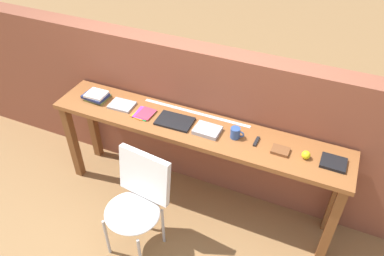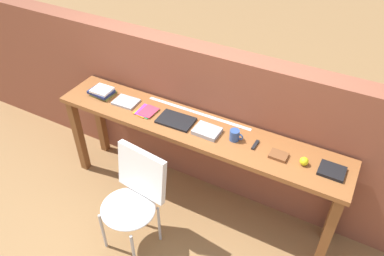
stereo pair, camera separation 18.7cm
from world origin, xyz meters
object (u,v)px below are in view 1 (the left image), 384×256
Objects in this scene: multitool_folded at (256,141)px; sports_ball_small at (306,155)px; mug at (236,133)px; book_repair_rightmost at (333,163)px; book_stack_leftmost at (96,96)px; magazine_cycling at (122,105)px; book_open_centre at (175,121)px; chair_white_moulded at (137,200)px; leather_journal_brown at (280,151)px; pamphlet_pile_colourful at (144,113)px.

sports_ball_small reaches higher than multitool_folded.
book_repair_rightmost is (0.74, 0.00, -0.03)m from mug.
magazine_cycling is (0.26, -0.00, -0.02)m from book_stack_leftmost.
book_stack_leftmost reaches higher than magazine_cycling.
book_open_centre is (0.52, -0.02, -0.00)m from magazine_cycling.
multitool_folded is at bearing 0.18° from book_stack_leftmost.
mug is (0.57, 0.61, 0.40)m from chair_white_moulded.
book_repair_rightmost is (1.25, 0.02, 0.00)m from book_open_centre.
book_stack_leftmost is at bearing 179.72° from leather_journal_brown.
magazine_cycling is 1.61× the size of leather_journal_brown.
mug is at bearing -0.28° from book_stack_leftmost.
sports_ball_small reaches higher than pamphlet_pile_colourful.
mug reaches higher than book_open_centre.
book_repair_rightmost is (0.38, 0.02, -0.00)m from leather_journal_brown.
sports_ball_small is at bearing 2.64° from leather_journal_brown.
chair_white_moulded is at bearing -139.85° from multitool_folded.
book_stack_leftmost reaches higher than sports_ball_small.
pamphlet_pile_colourful is 0.96m from multitool_folded.
multitool_folded reaches higher than chair_white_moulded.
leather_journal_brown is at bearing -178.06° from sports_ball_small.
book_open_centre is 2.27× the size of leather_journal_brown.
book_stack_leftmost is 1.98× the size of multitool_folded.
multitool_folded is at bearing 175.93° from sports_ball_small.
book_stack_leftmost is at bearing -179.56° from book_repair_rightmost.
book_stack_leftmost is 1.65m from leather_journal_brown.
book_open_centre is 4.70× the size of sports_ball_small.
leather_journal_brown is at bearing -175.68° from book_repair_rightmost.
pamphlet_pile_colourful is (-0.23, 0.58, 0.36)m from chair_white_moulded.
magazine_cycling is at bearing 127.21° from chair_white_moulded.
magazine_cycling is at bearing -179.54° from book_repair_rightmost.
mug is 0.74m from book_repair_rightmost.
chair_white_moulded is 1.02m from multitool_folded.
magazine_cycling is 1.90× the size of mug.
magazine_cycling is 0.52m from book_open_centre.
pamphlet_pile_colourful is 0.80m from mug.
mug is at bearing 1.55° from pamphlet_pile_colourful.
book_open_centre reaches higher than pamphlet_pile_colourful.
book_stack_leftmost is 0.49m from pamphlet_pile_colourful.
leather_journal_brown is at bearing -2.16° from book_open_centre.
book_stack_leftmost is at bearing 177.74° from magazine_cycling.
book_open_centre is 0.87m from leather_journal_brown.
book_repair_rightmost is (1.30, 0.61, 0.37)m from chair_white_moulded.
chair_white_moulded is 14.20× the size of sports_ball_small.
sports_ball_small is at bearing -0.69° from book_stack_leftmost.
multitool_folded is at bearing 1.93° from pamphlet_pile_colourful.
leather_journal_brown is 0.38m from book_repair_rightmost.
mug reaches higher than sports_ball_small.
book_repair_rightmost is (0.57, -0.01, 0.00)m from multitool_folded.
chair_white_moulded is 8.10× the size of multitool_folded.
magazine_cycling reaches higher than chair_white_moulded.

